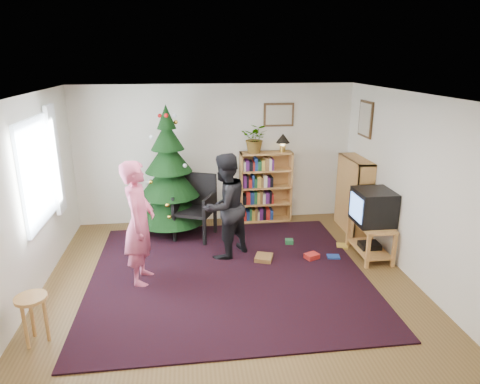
{
  "coord_description": "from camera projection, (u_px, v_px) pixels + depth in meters",
  "views": [
    {
      "loc": [
        -0.52,
        -5.1,
        2.95
      ],
      "look_at": [
        0.22,
        0.67,
        1.1
      ],
      "focal_mm": 32.0,
      "sensor_mm": 36.0,
      "label": 1
    }
  ],
  "objects": [
    {
      "name": "floor",
      "position": [
        230.0,
        285.0,
        5.77
      ],
      "size": [
        5.0,
        5.0,
        0.0
      ],
      "primitive_type": "plane",
      "color": "brown",
      "rests_on": "ground"
    },
    {
      "name": "ceiling",
      "position": [
        229.0,
        96.0,
        5.02
      ],
      "size": [
        5.0,
        5.0,
        0.0
      ],
      "primitive_type": "plane",
      "rotation": [
        3.14,
        0.0,
        0.0
      ],
      "color": "white",
      "rests_on": "wall_back"
    },
    {
      "name": "wall_back",
      "position": [
        215.0,
        154.0,
        7.76
      ],
      "size": [
        5.0,
        0.02,
        2.5
      ],
      "primitive_type": "cube",
      "color": "silver",
      "rests_on": "floor"
    },
    {
      "name": "wall_front",
      "position": [
        267.0,
        307.0,
        3.03
      ],
      "size": [
        5.0,
        0.02,
        2.5
      ],
      "primitive_type": "cube",
      "color": "silver",
      "rests_on": "floor"
    },
    {
      "name": "wall_left",
      "position": [
        21.0,
        206.0,
        5.09
      ],
      "size": [
        0.02,
        5.0,
        2.5
      ],
      "primitive_type": "cube",
      "color": "silver",
      "rests_on": "floor"
    },
    {
      "name": "wall_right",
      "position": [
        416.0,
        190.0,
        5.7
      ],
      "size": [
        0.02,
        5.0,
        2.5
      ],
      "primitive_type": "cube",
      "color": "silver",
      "rests_on": "floor"
    },
    {
      "name": "rug",
      "position": [
        228.0,
        274.0,
        6.05
      ],
      "size": [
        3.8,
        3.6,
        0.02
      ],
      "primitive_type": "cube",
      "color": "black",
      "rests_on": "floor"
    },
    {
      "name": "window_pane",
      "position": [
        37.0,
        172.0,
        5.59
      ],
      "size": [
        0.04,
        1.2,
        1.4
      ],
      "primitive_type": "cube",
      "color": "silver",
      "rests_on": "wall_left"
    },
    {
      "name": "curtain",
      "position": [
        55.0,
        160.0,
        6.25
      ],
      "size": [
        0.06,
        0.35,
        1.6
      ],
      "primitive_type": "cube",
      "color": "white",
      "rests_on": "wall_left"
    },
    {
      "name": "picture_back",
      "position": [
        279.0,
        115.0,
        7.66
      ],
      "size": [
        0.55,
        0.03,
        0.42
      ],
      "color": "#4C3319",
      "rests_on": "wall_back"
    },
    {
      "name": "picture_right",
      "position": [
        366.0,
        119.0,
        7.14
      ],
      "size": [
        0.03,
        0.5,
        0.6
      ],
      "color": "#4C3319",
      "rests_on": "wall_right"
    },
    {
      "name": "christmas_tree",
      "position": [
        169.0,
        182.0,
        7.24
      ],
      "size": [
        1.22,
        1.22,
        2.22
      ],
      "rotation": [
        0.0,
        0.0,
        -0.0
      ],
      "color": "#3F2816",
      "rests_on": "rug"
    },
    {
      "name": "bookshelf_back",
      "position": [
        266.0,
        186.0,
        7.89
      ],
      "size": [
        0.95,
        0.3,
        1.3
      ],
      "color": "#C68C46",
      "rests_on": "floor"
    },
    {
      "name": "bookshelf_right",
      "position": [
        354.0,
        194.0,
        7.43
      ],
      "size": [
        0.3,
        0.95,
        1.3
      ],
      "rotation": [
        0.0,
        0.0,
        1.57
      ],
      "color": "#C68C46",
      "rests_on": "floor"
    },
    {
      "name": "tv_stand",
      "position": [
        370.0,
        237.0,
        6.53
      ],
      "size": [
        0.46,
        0.83,
        0.55
      ],
      "color": "#C68C46",
      "rests_on": "floor"
    },
    {
      "name": "crt_tv",
      "position": [
        373.0,
        207.0,
        6.38
      ],
      "size": [
        0.54,
        0.58,
        0.51
      ],
      "color": "black",
      "rests_on": "tv_stand"
    },
    {
      "name": "armchair",
      "position": [
        194.0,
        203.0,
        7.22
      ],
      "size": [
        0.77,
        0.79,
        1.07
      ],
      "rotation": [
        0.0,
        0.0,
        -0.4
      ],
      "color": "black",
      "rests_on": "rug"
    },
    {
      "name": "stool",
      "position": [
        32.0,
        307.0,
        4.5
      ],
      "size": [
        0.33,
        0.33,
        0.55
      ],
      "color": "#C68C46",
      "rests_on": "floor"
    },
    {
      "name": "person_standing",
      "position": [
        139.0,
        223.0,
        5.64
      ],
      "size": [
        0.48,
        0.66,
        1.7
      ],
      "primitive_type": "imported",
      "rotation": [
        0.0,
        0.0,
        1.45
      ],
      "color": "#CF5275",
      "rests_on": "rug"
    },
    {
      "name": "person_by_chair",
      "position": [
        225.0,
        206.0,
        6.39
      ],
      "size": [
        0.99,
        0.97,
        1.61
      ],
      "primitive_type": "imported",
      "rotation": [
        0.0,
        0.0,
        3.84
      ],
      "color": "black",
      "rests_on": "rug"
    },
    {
      "name": "potted_plant",
      "position": [
        255.0,
        138.0,
        7.6
      ],
      "size": [
        0.58,
        0.54,
        0.52
      ],
      "primitive_type": "imported",
      "rotation": [
        0.0,
        0.0,
        -0.35
      ],
      "color": "gray",
      "rests_on": "bookshelf_back"
    },
    {
      "name": "table_lamp",
      "position": [
        283.0,
        140.0,
        7.67
      ],
      "size": [
        0.25,
        0.25,
        0.33
      ],
      "color": "#A57F33",
      "rests_on": "bookshelf_back"
    },
    {
      "name": "floor_clutter",
      "position": [
        308.0,
        251.0,
        6.68
      ],
      "size": [
        1.55,
        0.79,
        0.08
      ],
      "color": "#A51E19",
      "rests_on": "rug"
    }
  ]
}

